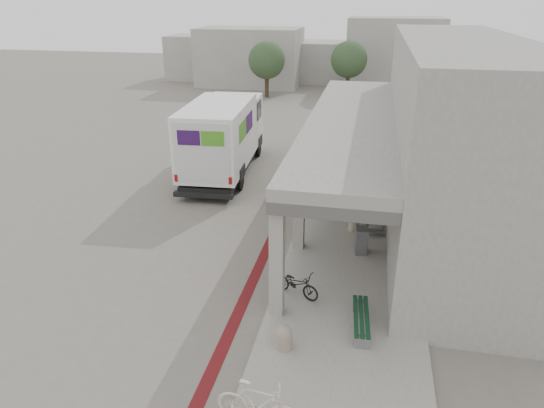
% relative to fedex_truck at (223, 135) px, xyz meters
% --- Properties ---
extents(ground, '(120.00, 120.00, 0.00)m').
position_rel_fedex_truck_xyz_m(ground, '(2.88, -7.94, -1.98)').
color(ground, '#686259').
rests_on(ground, ground).
extents(bike_lane_stripe, '(0.35, 40.00, 0.01)m').
position_rel_fedex_truck_xyz_m(bike_lane_stripe, '(3.88, -5.94, -1.98)').
color(bike_lane_stripe, '#5C1215').
rests_on(bike_lane_stripe, ground).
extents(sidewalk, '(4.40, 28.00, 0.12)m').
position_rel_fedex_truck_xyz_m(sidewalk, '(6.88, -7.94, -1.92)').
color(sidewalk, gray).
rests_on(sidewalk, ground).
extents(transit_building, '(7.60, 17.00, 7.00)m').
position_rel_fedex_truck_xyz_m(transit_building, '(9.71, -3.44, 1.42)').
color(transit_building, gray).
rests_on(transit_building, ground).
extents(distant_backdrop, '(28.00, 10.00, 6.50)m').
position_rel_fedex_truck_xyz_m(distant_backdrop, '(0.03, 27.95, 0.72)').
color(distant_backdrop, gray).
rests_on(distant_backdrop, ground).
extents(tree_left, '(3.20, 3.20, 4.80)m').
position_rel_fedex_truck_xyz_m(tree_left, '(-2.12, 20.06, 1.20)').
color(tree_left, '#38281C').
rests_on(tree_left, ground).
extents(tree_mid, '(3.20, 3.20, 4.80)m').
position_rel_fedex_truck_xyz_m(tree_mid, '(4.88, 22.06, 1.20)').
color(tree_mid, '#38281C').
rests_on(tree_mid, ground).
extents(tree_right, '(3.20, 3.20, 4.80)m').
position_rel_fedex_truck_xyz_m(tree_right, '(12.88, 21.06, 1.20)').
color(tree_right, '#38281C').
rests_on(tree_right, ground).
extents(fedex_truck, '(3.28, 8.88, 3.72)m').
position_rel_fedex_truck_xyz_m(fedex_truck, '(0.00, 0.00, 0.00)').
color(fedex_truck, black).
rests_on(fedex_truck, ground).
extents(bench, '(0.53, 1.90, 0.44)m').
position_rel_fedex_truck_xyz_m(bench, '(7.33, -11.74, -1.55)').
color(bench, gray).
rests_on(bench, sidewalk).
extents(bollard_near, '(0.44, 0.44, 0.65)m').
position_rel_fedex_truck_xyz_m(bollard_near, '(5.44, -12.90, -1.53)').
color(bollard_near, gray).
rests_on(bollard_near, sidewalk).
extents(bollard_far, '(0.40, 0.40, 0.59)m').
position_rel_fedex_truck_xyz_m(bollard_far, '(6.86, -5.75, -1.57)').
color(bollard_far, tan).
rests_on(bollard_far, sidewalk).
extents(utility_cabinet, '(0.47, 0.59, 0.91)m').
position_rel_fedex_truck_xyz_m(utility_cabinet, '(7.18, -7.43, -1.40)').
color(utility_cabinet, slate).
rests_on(utility_cabinet, sidewalk).
extents(bicycle_black, '(1.63, 1.11, 0.81)m').
position_rel_fedex_truck_xyz_m(bicycle_black, '(5.38, -10.49, -1.46)').
color(bicycle_black, black).
rests_on(bicycle_black, sidewalk).
extents(bicycle_cream, '(1.91, 0.73, 1.12)m').
position_rel_fedex_truck_xyz_m(bicycle_cream, '(5.38, -15.40, -1.30)').
color(bicycle_cream, beige).
rests_on(bicycle_cream, sidewalk).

